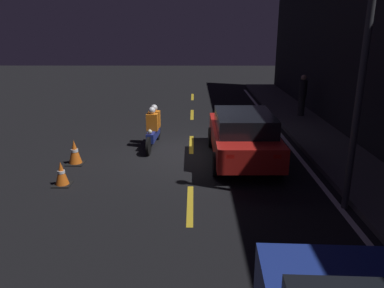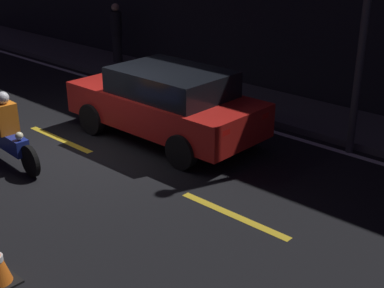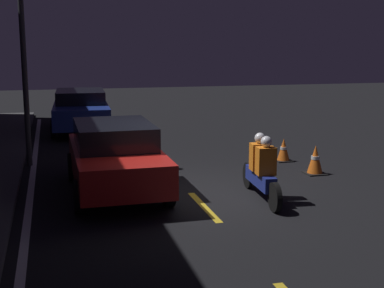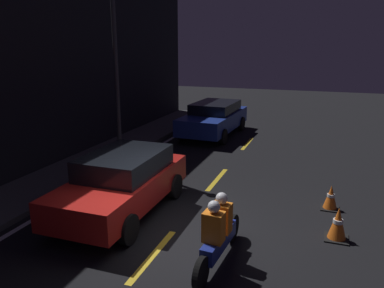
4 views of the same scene
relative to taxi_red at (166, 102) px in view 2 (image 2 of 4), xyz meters
The scene contains 8 objects.
ground_plane 1.79m from the taxi_red, 110.07° to the right, with size 56.00×56.00×0.00m, color black.
raised_curb 3.11m from the taxi_red, 100.55° to the left, with size 28.00×1.90×0.14m.
lane_dash_c 2.31m from the taxi_red, 135.70° to the right, with size 2.00×0.14×0.01m.
lane_dash_d 3.40m from the taxi_red, 27.25° to the right, with size 2.00×0.14×0.01m.
lane_solid_kerb 2.02m from the taxi_red, 107.33° to the left, with size 25.20×0.14×0.01m.
taxi_red is the anchor object (origin of this frame).
motorcycle 3.10m from the taxi_red, 116.71° to the right, with size 2.31×0.41×1.35m.
pedestrian 6.21m from the taxi_red, 149.11° to the left, with size 0.34×0.34×1.74m.
Camera 2 is at (7.79, -5.57, 4.06)m, focal length 50.00 mm.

